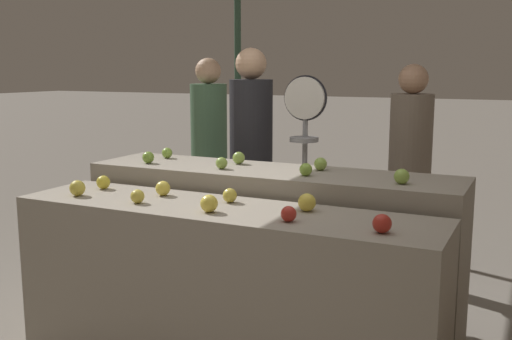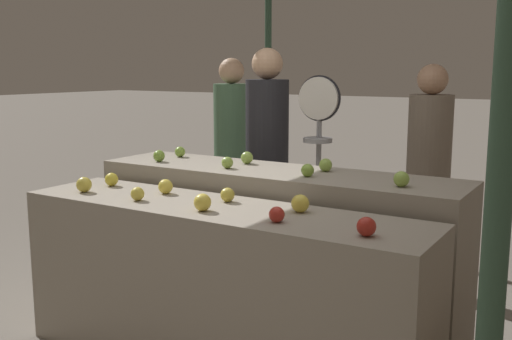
# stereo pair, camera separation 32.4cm
# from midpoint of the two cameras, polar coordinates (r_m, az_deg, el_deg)

# --- Properties ---
(display_counter_front) EXTENTS (2.26, 0.55, 0.87)m
(display_counter_front) POSITION_cam_midpoint_polar(r_m,az_deg,el_deg) (3.17, -0.75, -11.21)
(display_counter_front) COLOR gray
(display_counter_front) RESTS_ON ground_plane
(display_counter_back) EXTENTS (2.26, 0.55, 0.97)m
(display_counter_back) POSITION_cam_midpoint_polar(r_m,az_deg,el_deg) (3.65, 4.34, -7.57)
(display_counter_back) COLOR gray
(display_counter_back) RESTS_ON ground_plane
(apple_front_0) EXTENTS (0.09, 0.09, 0.09)m
(apple_front_0) POSITION_cam_midpoint_polar(r_m,az_deg,el_deg) (3.48, -13.54, -1.39)
(apple_front_0) COLOR gold
(apple_front_0) RESTS_ON display_counter_front
(apple_front_1) EXTENTS (0.07, 0.07, 0.07)m
(apple_front_1) POSITION_cam_midpoint_polar(r_m,az_deg,el_deg) (3.21, -8.41, -2.29)
(apple_front_1) COLOR gold
(apple_front_1) RESTS_ON display_counter_front
(apple_front_2) EXTENTS (0.09, 0.09, 0.09)m
(apple_front_2) POSITION_cam_midpoint_polar(r_m,az_deg,el_deg) (2.94, -1.95, -3.14)
(apple_front_2) COLOR yellow
(apple_front_2) RESTS_ON display_counter_front
(apple_front_3) EXTENTS (0.07, 0.07, 0.07)m
(apple_front_3) POSITION_cam_midpoint_polar(r_m,az_deg,el_deg) (2.74, 5.39, -4.29)
(apple_front_3) COLOR #B72D23
(apple_front_3) RESTS_ON display_counter_front
(apple_front_4) EXTENTS (0.08, 0.08, 0.08)m
(apple_front_4) POSITION_cam_midpoint_polar(r_m,az_deg,el_deg) (2.58, 14.06, -5.30)
(apple_front_4) COLOR #AD281E
(apple_front_4) RESTS_ON display_counter_front
(apple_front_5) EXTENTS (0.08, 0.08, 0.08)m
(apple_front_5) POSITION_cam_midpoint_polar(r_m,az_deg,el_deg) (3.63, -11.14, -0.91)
(apple_front_5) COLOR gold
(apple_front_5) RESTS_ON display_counter_front
(apple_front_6) EXTENTS (0.08, 0.08, 0.08)m
(apple_front_6) POSITION_cam_midpoint_polar(r_m,az_deg,el_deg) (3.36, -5.91, -1.60)
(apple_front_6) COLOR yellow
(apple_front_6) RESTS_ON display_counter_front
(apple_front_7) EXTENTS (0.08, 0.08, 0.08)m
(apple_front_7) POSITION_cam_midpoint_polar(r_m,az_deg,el_deg) (3.14, 0.21, -2.41)
(apple_front_7) COLOR gold
(apple_front_7) RESTS_ON display_counter_front
(apple_front_8) EXTENTS (0.09, 0.09, 0.09)m
(apple_front_8) POSITION_cam_midpoint_polar(r_m,az_deg,el_deg) (2.94, 7.40, -3.22)
(apple_front_8) COLOR yellow
(apple_front_8) RESTS_ON display_counter_front
(apple_back_0) EXTENTS (0.08, 0.08, 0.08)m
(apple_back_0) POSITION_cam_midpoint_polar(r_m,az_deg,el_deg) (3.86, -6.86, 1.32)
(apple_back_0) COLOR #7AA338
(apple_back_0) RESTS_ON display_counter_back
(apple_back_1) EXTENTS (0.07, 0.07, 0.07)m
(apple_back_1) POSITION_cam_midpoint_polar(r_m,az_deg,el_deg) (3.58, -0.16, 0.69)
(apple_back_1) COLOR #8EB247
(apple_back_1) RESTS_ON display_counter_back
(apple_back_2) EXTENTS (0.07, 0.07, 0.07)m
(apple_back_2) POSITION_cam_midpoint_polar(r_m,az_deg,el_deg) (3.33, 7.73, -0.05)
(apple_back_2) COLOR #84AD3D
(apple_back_2) RESTS_ON display_counter_back
(apple_back_3) EXTENTS (0.08, 0.08, 0.08)m
(apple_back_3) POSITION_cam_midpoint_polar(r_m,az_deg,el_deg) (3.15, 16.59, -0.86)
(apple_back_3) COLOR #8EB247
(apple_back_3) RESTS_ON display_counter_back
(apple_back_4) EXTENTS (0.07, 0.07, 0.07)m
(apple_back_4) POSITION_cam_midpoint_polar(r_m,az_deg,el_deg) (4.06, -4.99, 1.72)
(apple_back_4) COLOR #84AD3D
(apple_back_4) RESTS_ON display_counter_back
(apple_back_5) EXTENTS (0.08, 0.08, 0.08)m
(apple_back_5) POSITION_cam_midpoint_polar(r_m,az_deg,el_deg) (3.75, 1.61, 1.16)
(apple_back_5) COLOR #8EB247
(apple_back_5) RESTS_ON display_counter_back
(apple_back_6) EXTENTS (0.08, 0.08, 0.08)m
(apple_back_6) POSITION_cam_midpoint_polar(r_m,az_deg,el_deg) (3.51, 9.28, 0.45)
(apple_back_6) COLOR #8EB247
(apple_back_6) RESTS_ON display_counter_back
(produce_scale) EXTENTS (0.31, 0.20, 1.52)m
(produce_scale) POSITION_cam_midpoint_polar(r_m,az_deg,el_deg) (4.14, 8.20, 3.34)
(produce_scale) COLOR #99999E
(produce_scale) RESTS_ON ground_plane
(person_vendor_at_scale) EXTENTS (0.33, 0.33, 1.71)m
(person_vendor_at_scale) POSITION_cam_midpoint_polar(r_m,az_deg,el_deg) (4.39, 3.18, 2.29)
(person_vendor_at_scale) COLOR #2D2D38
(person_vendor_at_scale) RESTS_ON ground_plane
(person_customer_left) EXTENTS (0.41, 0.41, 1.60)m
(person_customer_left) POSITION_cam_midpoint_polar(r_m,az_deg,el_deg) (4.40, 18.19, 0.90)
(person_customer_left) COLOR #2D2D38
(person_customer_left) RESTS_ON ground_plane
(person_customer_right) EXTENTS (0.36, 0.36, 1.65)m
(person_customer_right) POSITION_cam_midpoint_polar(r_m,az_deg,el_deg) (5.17, -0.52, 3.00)
(person_customer_right) COLOR #2D2D38
(person_customer_right) RESTS_ON ground_plane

